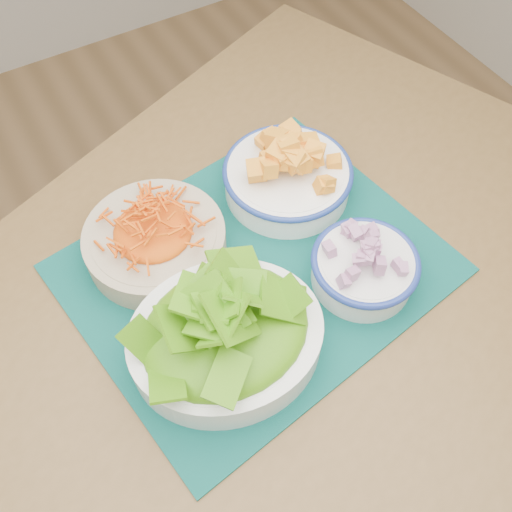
{
  "coord_description": "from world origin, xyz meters",
  "views": [
    {
      "loc": [
        -0.01,
        -0.12,
        1.46
      ],
      "look_at": [
        0.22,
        0.27,
        0.78
      ],
      "focal_mm": 40.0,
      "sensor_mm": 36.0,
      "label": 1
    }
  ],
  "objects_px": {
    "table": "(257,351)",
    "placemat": "(256,268)",
    "lettuce_bowl": "(225,330)",
    "carrot_bowl": "(154,237)",
    "squash_bowl": "(288,172)",
    "onion_bowl": "(365,264)"
  },
  "relations": [
    {
      "from": "table",
      "to": "placemat",
      "type": "xyz_separation_m",
      "value": [
        0.05,
        0.08,
        0.09
      ]
    },
    {
      "from": "table",
      "to": "lettuce_bowl",
      "type": "bearing_deg",
      "value": 173.19
    },
    {
      "from": "placemat",
      "to": "carrot_bowl",
      "type": "bearing_deg",
      "value": 130.17
    },
    {
      "from": "placemat",
      "to": "carrot_bowl",
      "type": "xyz_separation_m",
      "value": [
        -0.11,
        0.1,
        0.04
      ]
    },
    {
      "from": "squash_bowl",
      "to": "lettuce_bowl",
      "type": "height_order",
      "value": "lettuce_bowl"
    },
    {
      "from": "table",
      "to": "onion_bowl",
      "type": "relative_size",
      "value": 8.03
    },
    {
      "from": "squash_bowl",
      "to": "lettuce_bowl",
      "type": "distance_m",
      "value": 0.3
    },
    {
      "from": "table",
      "to": "lettuce_bowl",
      "type": "height_order",
      "value": "lettuce_bowl"
    },
    {
      "from": "lettuce_bowl",
      "to": "table",
      "type": "bearing_deg",
      "value": 26.17
    },
    {
      "from": "placemat",
      "to": "squash_bowl",
      "type": "relative_size",
      "value": 1.94
    },
    {
      "from": "placemat",
      "to": "lettuce_bowl",
      "type": "bearing_deg",
      "value": -145.21
    },
    {
      "from": "table",
      "to": "carrot_bowl",
      "type": "height_order",
      "value": "carrot_bowl"
    },
    {
      "from": "carrot_bowl",
      "to": "lettuce_bowl",
      "type": "relative_size",
      "value": 0.71
    },
    {
      "from": "placemat",
      "to": "lettuce_bowl",
      "type": "height_order",
      "value": "lettuce_bowl"
    },
    {
      "from": "squash_bowl",
      "to": "onion_bowl",
      "type": "distance_m",
      "value": 0.2
    },
    {
      "from": "carrot_bowl",
      "to": "lettuce_bowl",
      "type": "distance_m",
      "value": 0.2
    },
    {
      "from": "table",
      "to": "placemat",
      "type": "relative_size",
      "value": 2.96
    },
    {
      "from": "lettuce_bowl",
      "to": "onion_bowl",
      "type": "bearing_deg",
      "value": 11.18
    },
    {
      "from": "placemat",
      "to": "lettuce_bowl",
      "type": "xyz_separation_m",
      "value": [
        -0.1,
        -0.09,
        0.06
      ]
    },
    {
      "from": "placemat",
      "to": "onion_bowl",
      "type": "distance_m",
      "value": 0.16
    },
    {
      "from": "table",
      "to": "lettuce_bowl",
      "type": "xyz_separation_m",
      "value": [
        -0.05,
        -0.01,
        0.15
      ]
    },
    {
      "from": "squash_bowl",
      "to": "lettuce_bowl",
      "type": "bearing_deg",
      "value": -137.84
    }
  ]
}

